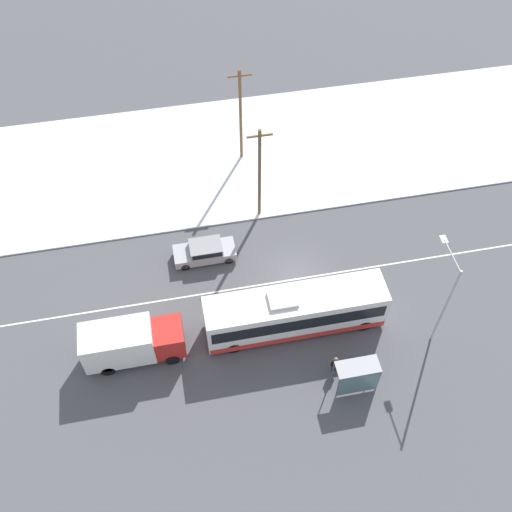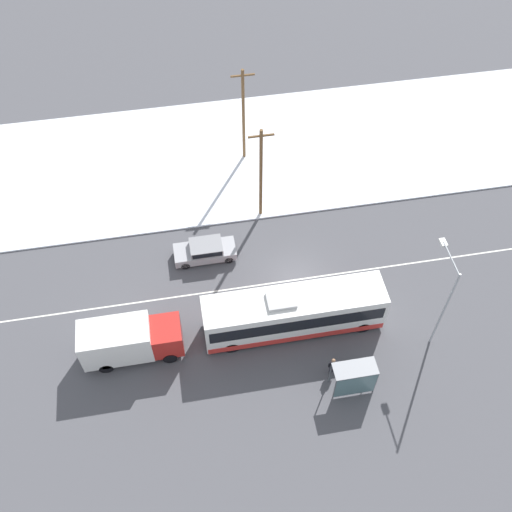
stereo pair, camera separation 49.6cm
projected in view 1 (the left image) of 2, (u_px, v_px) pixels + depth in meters
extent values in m
plane|color=#4C4C51|center=(296.00, 279.00, 42.39)|extent=(120.00, 120.00, 0.00)
cube|color=silver|center=(259.00, 152.00, 50.42)|extent=(80.00, 14.68, 0.12)
cube|color=silver|center=(296.00, 279.00, 42.39)|extent=(60.00, 0.12, 0.00)
cube|color=white|center=(295.00, 311.00, 38.65)|extent=(11.73, 2.55, 2.99)
cube|color=black|center=(295.00, 308.00, 38.36)|extent=(11.26, 2.57, 1.14)
cube|color=red|center=(294.00, 321.00, 39.62)|extent=(11.61, 2.57, 0.54)
cube|color=#B2B2B2|center=(283.00, 300.00, 37.27)|extent=(1.80, 1.40, 0.24)
cylinder|color=black|center=(364.00, 325.00, 39.49)|extent=(1.00, 0.28, 1.00)
cylinder|color=black|center=(354.00, 297.00, 40.86)|extent=(1.00, 0.28, 1.00)
cylinder|color=black|center=(234.00, 347.00, 38.47)|extent=(1.00, 0.28, 1.00)
cylinder|color=black|center=(228.00, 318.00, 39.83)|extent=(1.00, 0.28, 1.00)
cube|color=silver|center=(118.00, 343.00, 37.20)|extent=(4.40, 2.30, 2.55)
cube|color=red|center=(169.00, 337.00, 37.79)|extent=(1.90, 2.18, 1.99)
cube|color=black|center=(183.00, 332.00, 37.59)|extent=(0.06, 1.95, 0.88)
cylinder|color=black|center=(172.00, 359.00, 38.00)|extent=(0.90, 0.26, 0.90)
cylinder|color=black|center=(169.00, 332.00, 39.23)|extent=(0.90, 0.26, 0.90)
cylinder|color=black|center=(108.00, 370.00, 37.53)|extent=(0.90, 0.26, 0.90)
cylinder|color=black|center=(107.00, 342.00, 38.75)|extent=(0.90, 0.26, 0.90)
cube|color=#9E9EA3|center=(205.00, 253.00, 43.13)|extent=(4.43, 1.80, 0.68)
cube|color=gray|center=(206.00, 247.00, 42.67)|extent=(2.31, 1.66, 0.51)
cube|color=black|center=(206.00, 247.00, 42.66)|extent=(2.12, 1.69, 0.41)
cylinder|color=black|center=(185.00, 267.00, 42.67)|extent=(0.64, 0.22, 0.64)
cylinder|color=black|center=(183.00, 250.00, 43.62)|extent=(0.64, 0.22, 0.64)
cylinder|color=black|center=(229.00, 260.00, 43.04)|extent=(0.64, 0.22, 0.64)
cylinder|color=black|center=(225.00, 243.00, 43.99)|extent=(0.64, 0.22, 0.64)
cylinder|color=#23232D|center=(332.00, 368.00, 37.73)|extent=(0.11, 0.11, 0.72)
cylinder|color=#23232D|center=(336.00, 367.00, 37.75)|extent=(0.11, 0.11, 0.72)
cube|color=black|center=(335.00, 363.00, 37.22)|extent=(0.38, 0.20, 0.60)
sphere|color=#8E6647|center=(336.00, 359.00, 36.88)|extent=(0.25, 0.25, 0.25)
cylinder|color=black|center=(332.00, 363.00, 37.22)|extent=(0.09, 0.09, 0.57)
cylinder|color=black|center=(339.00, 362.00, 37.27)|extent=(0.09, 0.09, 0.57)
cube|color=gray|center=(358.00, 367.00, 35.55)|extent=(2.65, 1.20, 0.06)
cube|color=slate|center=(358.00, 384.00, 36.12)|extent=(2.54, 0.04, 2.16)
cylinder|color=#474C51|center=(333.00, 371.00, 36.68)|extent=(0.08, 0.08, 2.34)
cylinder|color=#474C51|center=(373.00, 364.00, 36.98)|extent=(0.08, 0.08, 2.34)
cylinder|color=#474C51|center=(338.00, 388.00, 36.01)|extent=(0.08, 0.08, 2.34)
cylinder|color=#474C51|center=(378.00, 380.00, 36.31)|extent=(0.08, 0.08, 2.34)
cylinder|color=#9EA3A8|center=(445.00, 307.00, 36.49)|extent=(0.14, 0.14, 7.48)
cylinder|color=#9EA3A8|center=(452.00, 255.00, 34.40)|extent=(0.10, 2.49, 0.10)
cube|color=silver|center=(444.00, 240.00, 35.21)|extent=(0.36, 0.60, 0.16)
cylinder|color=brown|center=(259.00, 175.00, 42.90)|extent=(0.24, 0.24, 8.33)
cube|color=brown|center=(260.00, 136.00, 40.00)|extent=(1.80, 0.12, 0.12)
cylinder|color=brown|center=(241.00, 117.00, 46.73)|extent=(0.24, 0.24, 8.53)
cube|color=brown|center=(240.00, 76.00, 43.76)|extent=(1.80, 0.12, 0.12)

